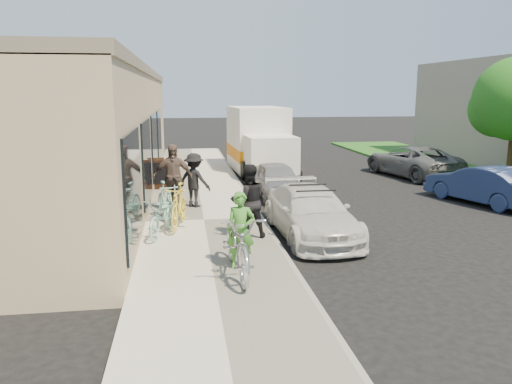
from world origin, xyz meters
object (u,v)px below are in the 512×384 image
tandem_bike (238,243)px  man_standing (248,201)px  cruiser_bike_a (166,201)px  cruiser_bike_c (179,206)px  bystander_a (194,180)px  far_car_blue (482,184)px  moving_truck (259,144)px  sandwich_board (157,174)px  bystander_b (173,177)px  bike_rack (175,192)px  sedan_silver (277,180)px  cruiser_bike_b (163,216)px  sedan_white (311,213)px  woman_rider (241,230)px  far_car_gray (412,161)px

tandem_bike → man_standing: 2.39m
cruiser_bike_a → cruiser_bike_c: cruiser_bike_c is taller
cruiser_bike_c → bystander_a: (0.45, 2.23, 0.25)m
cruiser_bike_c → far_car_blue: bearing=22.3°
cruiser_bike_a → moving_truck: bearing=50.1°
sandwich_board → bystander_a: bystander_a is taller
far_car_blue → sandwich_board: bearing=-35.5°
cruiser_bike_c → sandwich_board: bearing=108.4°
bystander_b → bike_rack: bearing=-80.2°
sedan_silver → tandem_bike: tandem_bike is taller
cruiser_bike_b → sandwich_board: bearing=109.8°
cruiser_bike_b → bystander_a: size_ratio=1.09×
man_standing → cruiser_bike_a: bearing=-52.5°
man_standing → bystander_b: 3.44m
bike_rack → tandem_bike: size_ratio=0.43×
bike_rack → man_standing: 3.18m
bike_rack → sandwich_board: bearing=100.1°
sandwich_board → sedan_white: bearing=-72.4°
tandem_bike → cruiser_bike_a: tandem_bike is taller
sedan_silver → far_car_blue: (6.18, -1.92, 0.03)m
cruiser_bike_c → moving_truck: bearing=79.6°
sedan_silver → cruiser_bike_c: cruiser_bike_c is taller
sedan_silver → woman_rider: woman_rider is taller
woman_rider → bystander_b: bystander_b is taller
cruiser_bike_b → cruiser_bike_c: (0.37, 0.65, 0.09)m
bike_rack → bystander_a: 0.90m
cruiser_bike_a → sedan_white: bearing=-39.5°
bike_rack → bystander_a: bystander_a is taller
sedan_white → woman_rider: woman_rider is taller
far_car_blue → cruiser_bike_c: bearing=-6.3°
cruiser_bike_c → tandem_bike: bearing=-62.3°
tandem_bike → bystander_b: 5.45m
sandwich_board → moving_truck: size_ratio=0.18×
tandem_bike → woman_rider: bearing=72.9°
tandem_bike → woman_rider: size_ratio=1.53×
sedan_silver → far_car_gray: far_car_gray is taller
cruiser_bike_a → bystander_a: size_ratio=1.05×
man_standing → bystander_b: size_ratio=0.90×
bystander_a → moving_truck: bearing=-79.6°
cruiser_bike_b → bystander_b: (0.21, 2.49, 0.49)m
far_car_gray → woman_rider: woman_rider is taller
sandwich_board → man_standing: size_ratio=0.61×
far_car_blue → woman_rider: size_ratio=2.50×
sandwich_board → tandem_bike: 8.78m
bike_rack → moving_truck: 8.38m
bystander_b → cruiser_bike_c: bearing=-84.4°
sedan_white → far_car_gray: 10.27m
sandwich_board → bystander_a: size_ratio=0.66×
sedan_white → moving_truck: 9.93m
woman_rider → cruiser_bike_a: size_ratio=0.89×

